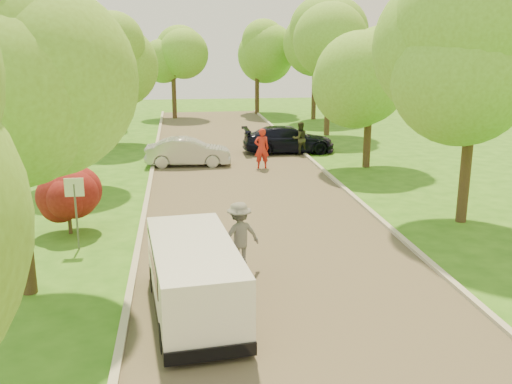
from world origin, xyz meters
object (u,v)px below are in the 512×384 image
person_striped (262,149)px  dark_sedan (288,140)px  silver_sedan (188,152)px  skateboarder (239,236)px  street_sign (75,198)px  minivan (194,277)px  person_olive (300,139)px  longboard (240,268)px

person_striped → dark_sedan: bearing=-120.1°
silver_sedan → skateboarder: bearing=-172.4°
street_sign → dark_sedan: 16.90m
minivan → silver_sedan: 16.19m
person_olive → longboard: bearing=59.9°
longboard → person_striped: size_ratio=0.49×
skateboarder → person_striped: size_ratio=0.92×
longboard → street_sign: bearing=-47.8°
skateboarder → person_striped: person_striped is taller
minivan → longboard: size_ratio=4.87×
longboard → person_striped: bearing=-121.1°
silver_sedan → longboard: size_ratio=4.36×
street_sign → person_olive: bearing=54.5°
street_sign → skateboarder: (4.57, -2.39, -0.53)m
minivan → silver_sedan: size_ratio=1.12×
skateboarder → person_olive: bearing=-127.7°
silver_sedan → dark_sedan: 6.23m
street_sign → minivan: street_sign is taller
longboard → person_olive: person_olive is taller
person_striped → street_sign: bearing=53.7°
street_sign → silver_sedan: size_ratio=0.52×
silver_sedan → person_striped: 3.73m
street_sign → longboard: bearing=-27.6°
person_striped → person_olive: size_ratio=1.09×
minivan → person_striped: 15.46m
minivan → dark_sedan: 19.77m
person_striped → person_olive: 4.03m
silver_sedan → longboard: 13.95m
silver_sedan → person_olive: (6.08, 1.95, 0.21)m
skateboarder → street_sign: bearing=-47.8°
skateboarder → silver_sedan: bearing=-105.7°
street_sign → silver_sedan: 12.05m
longboard → person_olive: 16.64m
street_sign → longboard: 5.36m
skateboarder → person_olive: (5.01, 15.84, -0.13)m
skateboarder → person_striped: bearing=-121.1°
minivan → silver_sedan: bearing=83.4°
dark_sedan → person_striped: bearing=152.1°
person_olive → street_sign: bearing=42.0°
minivan → silver_sedan: minivan is taller
person_striped → skateboarder: bearing=77.0°
street_sign → dark_sedan: bearing=57.4°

